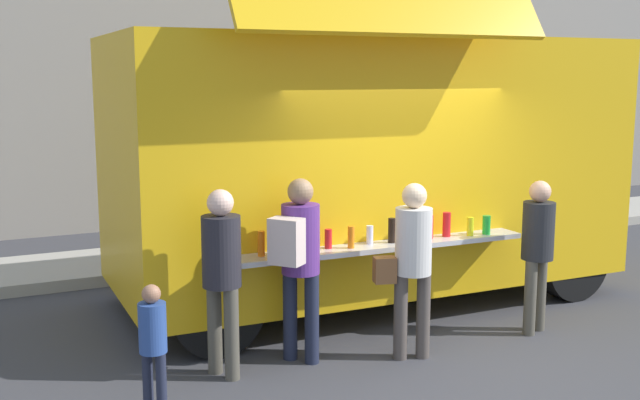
# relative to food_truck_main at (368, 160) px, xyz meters

# --- Properties ---
(ground_plane) EXTENTS (60.00, 60.00, 0.00)m
(ground_plane) POSITION_rel_food_truck_main_xyz_m (-0.35, -2.04, -1.66)
(ground_plane) COLOR #38383D
(food_truck_main) EXTENTS (5.82, 3.11, 3.81)m
(food_truck_main) POSITION_rel_food_truck_main_xyz_m (0.00, 0.00, 0.00)
(food_truck_main) COLOR gold
(food_truck_main) RESTS_ON ground
(trash_bin) EXTENTS (0.60, 0.60, 0.92)m
(trash_bin) POSITION_rel_food_truck_main_xyz_m (3.87, 2.32, -1.20)
(trash_bin) COLOR #2D653B
(trash_bin) RESTS_ON ground
(customer_front_ordering) EXTENTS (0.55, 0.34, 1.67)m
(customer_front_ordering) POSITION_rel_food_truck_main_xyz_m (-0.60, -1.90, -0.67)
(customer_front_ordering) COLOR #4D443E
(customer_front_ordering) RESTS_ON ground
(customer_mid_with_backpack) EXTENTS (0.55, 0.51, 1.72)m
(customer_mid_with_backpack) POSITION_rel_food_truck_main_xyz_m (-1.59, -1.55, -0.60)
(customer_mid_with_backpack) COLOR #1D2236
(customer_mid_with_backpack) RESTS_ON ground
(customer_rear_waiting) EXTENTS (0.34, 0.34, 1.68)m
(customer_rear_waiting) POSITION_rel_food_truck_main_xyz_m (-2.32, -1.56, -0.65)
(customer_rear_waiting) COLOR #4F4A3F
(customer_rear_waiting) RESTS_ON ground
(customer_extra_browsing) EXTENTS (0.32, 0.32, 1.59)m
(customer_extra_browsing) POSITION_rel_food_truck_main_xyz_m (0.95, -1.84, -0.71)
(customer_extra_browsing) COLOR #4F4A3E
(customer_extra_browsing) RESTS_ON ground
(child_near_queue) EXTENTS (0.22, 0.22, 1.06)m
(child_near_queue) POSITION_rel_food_truck_main_xyz_m (-3.06, -2.08, -1.02)
(child_near_queue) COLOR #202438
(child_near_queue) RESTS_ON ground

